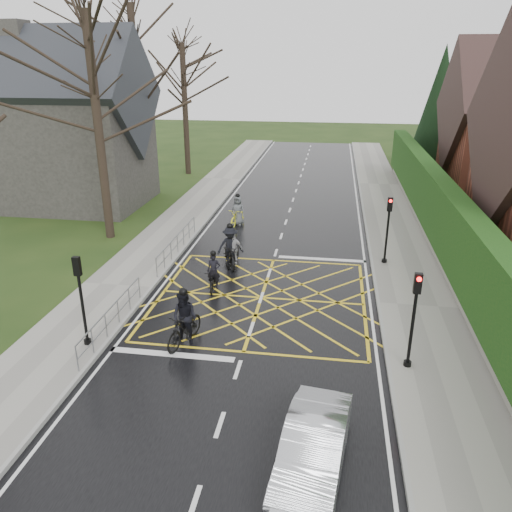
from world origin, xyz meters
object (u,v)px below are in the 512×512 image
(cyclist_rear, at_px, (213,276))
(cyclist_back, at_px, (184,323))
(cyclist_front, at_px, (233,252))
(car, at_px, (313,449))
(cyclist_lead, at_px, (238,214))
(cyclist_mid, at_px, (230,250))

(cyclist_rear, xyz_separation_m, cyclist_back, (0.06, -4.33, 0.23))
(cyclist_front, height_order, car, cyclist_front)
(cyclist_rear, bearing_deg, cyclist_back, -96.06)
(cyclist_front, relative_size, cyclist_lead, 0.88)
(cyclist_front, bearing_deg, cyclist_lead, 106.48)
(cyclist_lead, xyz_separation_m, car, (5.11, -17.76, 0.01))
(cyclist_mid, height_order, cyclist_front, cyclist_mid)
(cyclist_rear, xyz_separation_m, cyclist_lead, (-0.60, 8.49, 0.10))
(cyclist_rear, xyz_separation_m, cyclist_mid, (0.19, 2.50, 0.21))
(cyclist_front, relative_size, car, 0.45)
(car, bearing_deg, cyclist_rear, 123.08)
(cyclist_rear, xyz_separation_m, car, (4.51, -9.27, 0.11))
(cyclist_rear, bearing_deg, cyclist_lead, 87.23)
(cyclist_rear, relative_size, car, 0.45)
(cyclist_mid, distance_m, cyclist_front, 0.20)
(cyclist_back, distance_m, cyclist_mid, 6.83)
(cyclist_rear, height_order, cyclist_front, cyclist_front)
(cyclist_back, distance_m, cyclist_front, 6.96)
(cyclist_back, distance_m, cyclist_lead, 12.84)
(cyclist_rear, relative_size, cyclist_front, 1.00)
(cyclist_back, bearing_deg, car, -31.58)
(cyclist_back, relative_size, car, 0.54)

